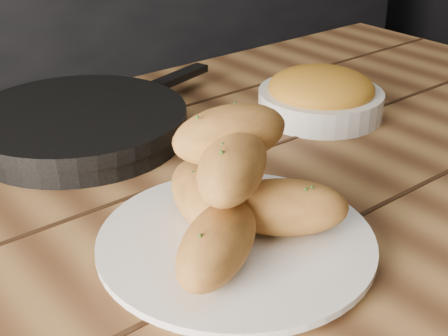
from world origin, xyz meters
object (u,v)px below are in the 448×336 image
bread_rolls (234,190)px  table (227,276)px  bowl (321,95)px  plate (236,244)px  skillet (79,124)px

bread_rolls → table: bearing=56.2°
bread_rolls → bowl: bread_rolls is taller
plate → bread_rolls: (-0.00, 0.00, 0.06)m
bowl → bread_rolls: bearing=-149.4°
table → bread_rolls: bread_rolls is taller
bread_rolls → bowl: (0.34, 0.20, -0.04)m
bread_rolls → plate: bearing=-62.9°
bowl → table: bearing=-155.1°
plate → bowl: size_ratio=1.49×
table → skillet: (-0.04, 0.29, 0.11)m
bread_rolls → skillet: 0.36m
plate → bread_rolls: bearing=117.1°
skillet → bowl: bowl is taller
skillet → bowl: bearing=-24.4°
table → bowl: (0.30, 0.14, 0.12)m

